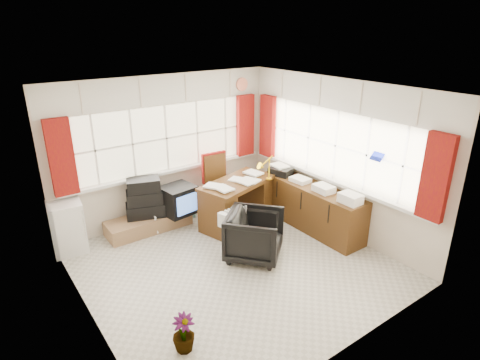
# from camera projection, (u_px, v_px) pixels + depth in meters

# --- Properties ---
(ground) EXTENTS (4.00, 4.00, 0.00)m
(ground) POSITION_uv_depth(u_px,v_px,m) (234.00, 265.00, 5.79)
(ground) COLOR beige
(ground) RESTS_ON ground
(room_walls) EXTENTS (4.00, 4.00, 4.00)m
(room_walls) POSITION_uv_depth(u_px,v_px,m) (234.00, 167.00, 5.24)
(room_walls) COLOR beige
(room_walls) RESTS_ON ground
(window_back) EXTENTS (3.70, 0.12, 3.60)m
(window_back) POSITION_uv_depth(u_px,v_px,m) (169.00, 167.00, 6.91)
(window_back) COLOR #F4E9C1
(window_back) RESTS_ON room_walls
(window_right) EXTENTS (0.12, 3.70, 3.60)m
(window_right) POSITION_uv_depth(u_px,v_px,m) (332.00, 176.00, 6.51)
(window_right) COLOR #F4E9C1
(window_right) RESTS_ON room_walls
(curtains) EXTENTS (3.83, 3.83, 1.15)m
(curtains) POSITION_uv_depth(u_px,v_px,m) (248.00, 143.00, 6.46)
(curtains) COLOR maroon
(curtains) RESTS_ON room_walls
(overhead_cabinets) EXTENTS (3.98, 3.98, 0.48)m
(overhead_cabinets) POSITION_uv_depth(u_px,v_px,m) (249.00, 93.00, 6.24)
(overhead_cabinets) COLOR silver
(overhead_cabinets) RESTS_ON room_walls
(desk) EXTENTS (1.48, 1.01, 0.82)m
(desk) POSITION_uv_depth(u_px,v_px,m) (237.00, 200.00, 6.86)
(desk) COLOR #513213
(desk) RESTS_ON ground
(desk_lamp) EXTENTS (0.16, 0.14, 0.42)m
(desk_lamp) POSITION_uv_depth(u_px,v_px,m) (269.00, 163.00, 6.72)
(desk_lamp) COLOR yellow
(desk_lamp) RESTS_ON desk
(task_chair) EXTENTS (0.50, 0.53, 1.14)m
(task_chair) POSITION_uv_depth(u_px,v_px,m) (217.00, 183.00, 7.14)
(task_chair) COLOR black
(task_chair) RESTS_ON ground
(office_chair) EXTENTS (1.10, 1.10, 0.72)m
(office_chair) POSITION_uv_depth(u_px,v_px,m) (255.00, 235.00, 5.87)
(office_chair) COLOR black
(office_chair) RESTS_ON ground
(radiator) EXTENTS (0.47, 0.26, 0.67)m
(radiator) POSITION_uv_depth(u_px,v_px,m) (235.00, 232.00, 6.15)
(radiator) COLOR white
(radiator) RESTS_ON ground
(credenza) EXTENTS (0.50, 2.00, 0.85)m
(credenza) POSITION_uv_depth(u_px,v_px,m) (311.00, 206.00, 6.74)
(credenza) COLOR #513213
(credenza) RESTS_ON ground
(file_tray) EXTENTS (0.40, 0.45, 0.13)m
(file_tray) POSITION_uv_depth(u_px,v_px,m) (281.00, 171.00, 7.10)
(file_tray) COLOR black
(file_tray) RESTS_ON credenza
(tv_bench) EXTENTS (1.40, 0.50, 0.25)m
(tv_bench) POSITION_uv_depth(u_px,v_px,m) (149.00, 223.00, 6.74)
(tv_bench) COLOR #976D4B
(tv_bench) RESTS_ON ground
(crt_tv) EXTENTS (0.59, 0.56, 0.48)m
(crt_tv) POSITION_uv_depth(u_px,v_px,m) (179.00, 200.00, 6.74)
(crt_tv) COLOR black
(crt_tv) RESTS_ON tv_bench
(hifi_stack) EXTENTS (0.72, 0.58, 0.66)m
(hifi_stack) POSITION_uv_depth(u_px,v_px,m) (145.00, 198.00, 6.62)
(hifi_stack) COLOR black
(hifi_stack) RESTS_ON tv_bench
(mini_fridge) EXTENTS (0.53, 0.54, 0.80)m
(mini_fridge) POSITION_uv_depth(u_px,v_px,m) (68.00, 227.00, 6.02)
(mini_fridge) COLOR white
(mini_fridge) RESTS_ON ground
(spray_bottle_a) EXTENTS (0.13, 0.13, 0.31)m
(spray_bottle_a) POSITION_uv_depth(u_px,v_px,m) (156.00, 225.00, 6.61)
(spray_bottle_a) COLOR white
(spray_bottle_a) RESTS_ON ground
(spray_bottle_b) EXTENTS (0.12, 0.12, 0.19)m
(spray_bottle_b) POSITION_uv_depth(u_px,v_px,m) (193.00, 212.00, 7.20)
(spray_bottle_b) COLOR #89CDC8
(spray_bottle_b) RESTS_ON ground
(flower_vase) EXTENTS (0.26, 0.26, 0.43)m
(flower_vase) POSITION_uv_depth(u_px,v_px,m) (184.00, 333.00, 4.22)
(flower_vase) COLOR black
(flower_vase) RESTS_ON ground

